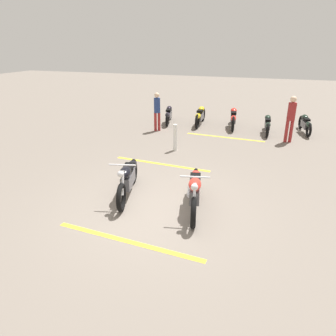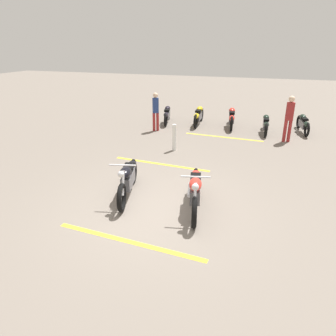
{
  "view_description": "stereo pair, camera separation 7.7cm",
  "coord_description": "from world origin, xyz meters",
  "views": [
    {
      "loc": [
        -5.98,
        -2.39,
        3.61
      ],
      "look_at": [
        0.93,
        0.0,
        0.65
      ],
      "focal_mm": 33.31,
      "sensor_mm": 36.0,
      "label": 1
    },
    {
      "loc": [
        -6.0,
        -2.32,
        3.61
      ],
      "look_at": [
        0.93,
        0.0,
        0.65
      ],
      "focal_mm": 33.31,
      "sensor_mm": 36.0,
      "label": 2
    }
  ],
  "objects": [
    {
      "name": "bystander_secondary",
      "position": [
        6.43,
        2.39,
        0.92
      ],
      "size": [
        0.28,
        0.29,
        1.65
      ],
      "rotation": [
        0.0,
        0.0,
        3.73
      ],
      "color": "maroon",
      "rests_on": "ground"
    },
    {
      "name": "motorcycle_row_far_left",
      "position": [
        8.11,
        -3.67,
        0.41
      ],
      "size": [
        1.96,
        0.46,
        0.74
      ],
      "rotation": [
        0.0,
        0.0,
        0.17
      ],
      "color": "black",
      "rests_on": "ground"
    },
    {
      "name": "motorcycle_row_right",
      "position": [
        8.02,
        0.87,
        0.44
      ],
      "size": [
        2.17,
        0.33,
        0.82
      ],
      "rotation": [
        0.0,
        0.0,
        0.05
      ],
      "color": "black",
      "rests_on": "ground"
    },
    {
      "name": "bollard_post",
      "position": [
        4.14,
        0.84,
        0.47
      ],
      "size": [
        0.14,
        0.14,
        0.95
      ],
      "primitive_type": "cylinder",
      "color": "white",
      "rests_on": "ground"
    },
    {
      "name": "parking_stripe_mid",
      "position": [
        2.7,
        0.82,
        0.0
      ],
      "size": [
        0.32,
        3.2,
        0.01
      ],
      "primitive_type": "cube",
      "rotation": [
        0.0,
        0.0,
        1.51
      ],
      "color": "yellow",
      "rests_on": "ground"
    },
    {
      "name": "ground_plane",
      "position": [
        0.0,
        0.0,
        0.0
      ],
      "size": [
        60.0,
        60.0,
        0.0
      ],
      "primitive_type": "plane",
      "color": "slate"
    },
    {
      "name": "motorcycle_row_left",
      "position": [
        7.53,
        -2.15,
        0.4
      ],
      "size": [
        1.96,
        0.32,
        0.74
      ],
      "rotation": [
        0.0,
        0.0,
        0.08
      ],
      "color": "black",
      "rests_on": "ground"
    },
    {
      "name": "motorcycle_row_center",
      "position": [
        8.07,
        -0.65,
        0.46
      ],
      "size": [
        2.21,
        0.45,
        0.83
      ],
      "rotation": [
        0.0,
        0.0,
        0.14
      ],
      "color": "black",
      "rests_on": "ground"
    },
    {
      "name": "motorcycle_bright_foreground",
      "position": [
        0.33,
        -0.86,
        0.46
      ],
      "size": [
        2.2,
        0.78,
        1.04
      ],
      "rotation": [
        0.0,
        0.0,
        3.37
      ],
      "color": "black",
      "rests_on": "ground"
    },
    {
      "name": "bystander_near_row",
      "position": [
        6.52,
        -2.98,
        0.99
      ],
      "size": [
        0.26,
        0.29,
        1.77
      ],
      "rotation": [
        0.0,
        0.0,
        3.42
      ],
      "color": "maroon",
      "rests_on": "ground"
    },
    {
      "name": "motorcycle_row_far_right",
      "position": [
        7.9,
        2.37,
        0.42
      ],
      "size": [
        2.01,
        0.56,
        0.77
      ],
      "rotation": [
        0.0,
        0.0,
        0.22
      ],
      "color": "black",
      "rests_on": "ground"
    },
    {
      "name": "motorcycle_dark_foreground",
      "position": [
        0.45,
        0.89,
        0.46
      ],
      "size": [
        2.18,
        0.81,
        1.04
      ],
      "rotation": [
        0.0,
        0.0,
        3.4
      ],
      "color": "black",
      "rests_on": "ground"
    },
    {
      "name": "parking_stripe_near",
      "position": [
        -1.41,
        0.04,
        0.0
      ],
      "size": [
        0.32,
        3.2,
        0.01
      ],
      "primitive_type": "cube",
      "rotation": [
        0.0,
        0.0,
        1.51
      ],
      "color": "yellow",
      "rests_on": "ground"
    },
    {
      "name": "parking_stripe_far",
      "position": [
        6.36,
        -0.57,
        0.0
      ],
      "size": [
        0.32,
        3.2,
        0.01
      ],
      "primitive_type": "cube",
      "rotation": [
        0.0,
        0.0,
        1.51
      ],
      "color": "yellow",
      "rests_on": "ground"
    }
  ]
}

